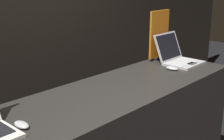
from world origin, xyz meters
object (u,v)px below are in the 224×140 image
Objects in this scene: laptop_back at (178,56)px; mouse_back at (172,68)px; mouse_front at (22,125)px; promo_stand_back at (159,36)px.

laptop_back reaches higher than mouse_back.
mouse_front is 1.72m from laptop_back.
laptop_back is 0.78× the size of promo_stand_back.
mouse_front is 0.23× the size of promo_stand_back.
mouse_front is 1.48m from mouse_back.
mouse_front is at bearing -176.87° from laptop_back.
promo_stand_back is at bearing 90.00° from laptop_back.
laptop_back is 3.32× the size of mouse_back.
promo_stand_back is (0.24, 0.31, 0.21)m from mouse_back.
mouse_back is at bearing -127.36° from promo_stand_back.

